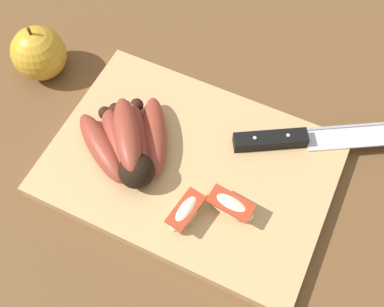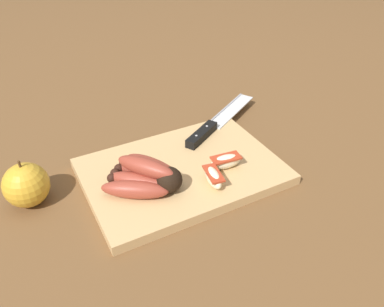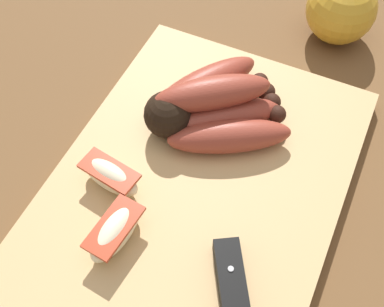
{
  "view_description": "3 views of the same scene",
  "coord_description": "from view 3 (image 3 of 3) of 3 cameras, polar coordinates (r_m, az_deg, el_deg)",
  "views": [
    {
      "loc": [
        -0.13,
        0.26,
        0.57
      ],
      "look_at": [
        0.0,
        -0.01,
        0.04
      ],
      "focal_mm": 43.59,
      "sensor_mm": 36.0,
      "label": 1
    },
    {
      "loc": [
        0.27,
        0.54,
        0.48
      ],
      "look_at": [
        -0.02,
        0.01,
        0.05
      ],
      "focal_mm": 36.28,
      "sensor_mm": 36.0,
      "label": 2
    },
    {
      "loc": [
        -0.22,
        -0.1,
        0.43
      ],
      "look_at": [
        0.02,
        0.01,
        0.04
      ],
      "focal_mm": 47.46,
      "sensor_mm": 36.0,
      "label": 3
    }
  ],
  "objects": [
    {
      "name": "apple_wedge_near",
      "position": [
        0.44,
        -8.64,
        -8.63
      ],
      "size": [
        0.06,
        0.03,
        0.03
      ],
      "color": "beige",
      "rests_on": "cutting_board"
    },
    {
      "name": "banana_bunch",
      "position": [
        0.5,
        2.25,
        5.28
      ],
      "size": [
        0.16,
        0.15,
        0.06
      ],
      "color": "black",
      "rests_on": "cutting_board"
    },
    {
      "name": "cutting_board",
      "position": [
        0.48,
        -0.25,
        -4.82
      ],
      "size": [
        0.37,
        0.26,
        0.02
      ],
      "primitive_type": "cube",
      "color": "tan",
      "rests_on": "ground_plane"
    },
    {
      "name": "apple_wedge_middle",
      "position": [
        0.47,
        -9.16,
        -2.5
      ],
      "size": [
        0.03,
        0.06,
        0.03
      ],
      "color": "beige",
      "rests_on": "cutting_board"
    },
    {
      "name": "whole_apple",
      "position": [
        0.63,
        16.43,
        15.3
      ],
      "size": [
        0.08,
        0.08,
        0.09
      ],
      "color": "gold",
      "rests_on": "ground_plane"
    },
    {
      "name": "ground_plane",
      "position": [
        0.49,
        0.24,
        -5.16
      ],
      "size": [
        6.0,
        6.0,
        0.0
      ],
      "primitive_type": "plane",
      "color": "brown"
    }
  ]
}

